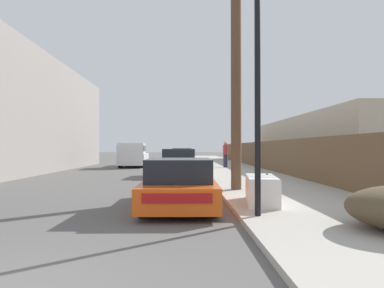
% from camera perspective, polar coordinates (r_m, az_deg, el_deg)
% --- Properties ---
extents(sidewalk_curb, '(4.20, 63.00, 0.12)m').
position_cam_1_polar(sidewalk_curb, '(26.34, 5.65, -3.70)').
color(sidewalk_curb, '#ADA89E').
rests_on(sidewalk_curb, ground).
extents(discarded_fridge, '(0.95, 1.92, 0.68)m').
position_cam_1_polar(discarded_fridge, '(8.62, 11.49, -7.46)').
color(discarded_fridge, white).
rests_on(discarded_fridge, sidewalk_curb).
extents(parked_sports_car_red, '(1.79, 4.06, 1.21)m').
position_cam_1_polar(parked_sports_car_red, '(8.53, -2.09, -6.84)').
color(parked_sports_car_red, '#E05114').
rests_on(parked_sports_car_red, ground).
extents(car_parked_mid, '(2.08, 4.32, 1.41)m').
position_cam_1_polar(car_parked_mid, '(18.14, -2.03, -3.20)').
color(car_parked_mid, silver).
rests_on(car_parked_mid, ground).
extents(car_parked_far, '(1.93, 4.31, 1.43)m').
position_cam_1_polar(car_parked_far, '(28.18, -1.75, -2.27)').
color(car_parked_far, '#2D478C').
rests_on(car_parked_far, ground).
extents(pickup_truck, '(2.18, 5.47, 1.79)m').
position_cam_1_polar(pickup_truck, '(26.57, -9.77, -1.87)').
color(pickup_truck, silver).
rests_on(pickup_truck, ground).
extents(utility_pole, '(1.80, 0.34, 8.00)m').
position_cam_1_polar(utility_pole, '(11.57, 7.35, 13.02)').
color(utility_pole, brown).
rests_on(utility_pole, sidewalk_curb).
extents(street_lamp, '(0.26, 0.26, 4.64)m').
position_cam_1_polar(street_lamp, '(7.08, 10.87, 10.28)').
color(street_lamp, black).
rests_on(street_lamp, sidewalk_curb).
extents(wooden_fence, '(0.08, 39.54, 1.76)m').
position_cam_1_polar(wooden_fence, '(24.19, 10.96, -1.73)').
color(wooden_fence, brown).
rests_on(wooden_fence, sidewalk_curb).
extents(building_left_block, '(7.00, 19.47, 6.89)m').
position_cam_1_polar(building_left_block, '(24.50, -28.75, 4.07)').
color(building_left_block, gray).
rests_on(building_left_block, ground).
extents(building_right_house, '(6.00, 19.55, 3.58)m').
position_cam_1_polar(building_right_house, '(26.24, 22.05, 0.12)').
color(building_right_house, beige).
rests_on(building_right_house, ground).
extents(pedestrian, '(0.34, 0.34, 1.80)m').
position_cam_1_polar(pedestrian, '(23.75, 5.59, -1.64)').
color(pedestrian, '#282D42').
rests_on(pedestrian, sidewalk_curb).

